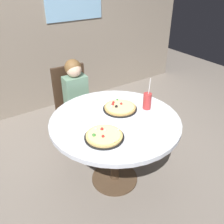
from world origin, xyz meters
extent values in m
plane|color=slate|center=(0.00, 0.00, 0.00)|extent=(8.00, 8.00, 0.00)
cube|color=gray|center=(0.00, 1.94, 1.45)|extent=(5.20, 0.12, 2.90)
cube|color=#8CBFE5|center=(0.59, 1.88, 1.53)|extent=(0.88, 0.02, 0.54)
cylinder|color=silver|center=(0.00, 0.00, 0.73)|extent=(1.19, 1.19, 0.04)
cylinder|color=#4C3826|center=(0.00, 0.00, 0.36)|extent=(0.09, 0.09, 0.69)
cylinder|color=#4C3826|center=(0.00, 0.00, 0.01)|extent=(0.48, 0.48, 0.02)
cube|color=#382619|center=(0.00, 0.82, 0.43)|extent=(0.42, 0.42, 0.04)
cube|color=#382619|center=(0.01, 1.00, 0.69)|extent=(0.40, 0.06, 0.52)
cylinder|color=#382619|center=(-0.18, 0.66, 0.21)|extent=(0.04, 0.04, 0.41)
cylinder|color=#382619|center=(0.16, 0.64, 0.21)|extent=(0.04, 0.04, 0.41)
cylinder|color=#382619|center=(-0.16, 1.00, 0.21)|extent=(0.04, 0.04, 0.41)
cylinder|color=#382619|center=(0.18, 0.98, 0.21)|extent=(0.04, 0.04, 0.41)
cube|color=#3F4766|center=(-0.01, 0.66, 0.23)|extent=(0.26, 0.33, 0.45)
cube|color=slate|center=(0.00, 0.80, 0.67)|extent=(0.27, 0.18, 0.44)
sphere|color=beige|center=(0.00, 0.80, 0.97)|extent=(0.17, 0.17, 0.17)
sphere|color=brown|center=(0.00, 0.82, 0.99)|extent=(0.18, 0.18, 0.18)
cylinder|color=black|center=(0.14, 0.12, 0.76)|extent=(0.33, 0.33, 0.01)
cylinder|color=tan|center=(0.14, 0.12, 0.77)|extent=(0.30, 0.30, 0.02)
cylinder|color=beige|center=(0.14, 0.12, 0.78)|extent=(0.27, 0.27, 0.01)
sphere|color=#387F33|center=(0.19, 0.24, 0.79)|extent=(0.02, 0.02, 0.02)
sphere|color=#B2231E|center=(0.13, 0.21, 0.79)|extent=(0.03, 0.03, 0.03)
sphere|color=black|center=(0.10, 0.13, 0.79)|extent=(0.03, 0.03, 0.03)
sphere|color=#B2231E|center=(0.17, 0.15, 0.79)|extent=(0.03, 0.03, 0.03)
sphere|color=beige|center=(0.18, 0.15, 0.79)|extent=(0.02, 0.02, 0.02)
sphere|color=#B2231E|center=(0.10, 0.18, 0.79)|extent=(0.03, 0.03, 0.03)
sphere|color=beige|center=(0.07, 0.15, 0.79)|extent=(0.03, 0.03, 0.03)
cylinder|color=black|center=(-0.23, -0.18, 0.76)|extent=(0.32, 0.32, 0.01)
cylinder|color=#D8B266|center=(-0.23, -0.18, 0.77)|extent=(0.30, 0.30, 0.02)
cylinder|color=beige|center=(-0.23, -0.18, 0.78)|extent=(0.27, 0.27, 0.01)
sphere|color=#387F33|center=(-0.31, -0.15, 0.79)|extent=(0.03, 0.03, 0.03)
sphere|color=#B2231E|center=(-0.21, -0.12, 0.79)|extent=(0.03, 0.03, 0.03)
sphere|color=beige|center=(-0.11, -0.20, 0.79)|extent=(0.02, 0.02, 0.02)
sphere|color=beige|center=(-0.20, -0.14, 0.79)|extent=(0.02, 0.02, 0.02)
sphere|color=#387F33|center=(-0.21, -0.11, 0.79)|extent=(0.02, 0.02, 0.02)
sphere|color=beige|center=(-0.22, -0.31, 0.79)|extent=(0.02, 0.02, 0.02)
sphere|color=#B2231E|center=(-0.26, -0.20, 0.79)|extent=(0.02, 0.02, 0.02)
sphere|color=beige|center=(-0.25, -0.08, 0.79)|extent=(0.02, 0.02, 0.02)
cylinder|color=#B73333|center=(0.37, -0.01, 0.83)|extent=(0.08, 0.08, 0.16)
cylinder|color=white|center=(0.38, -0.01, 0.95)|extent=(0.04, 0.03, 0.22)
cylinder|color=white|center=(-0.34, 0.19, 0.76)|extent=(0.18, 0.18, 0.01)
camera|label=1|loc=(-1.06, -1.53, 1.93)|focal=39.04mm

